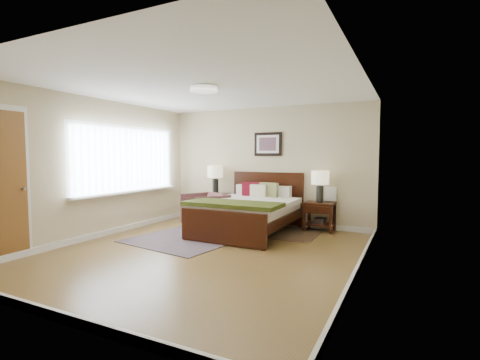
{
  "coord_description": "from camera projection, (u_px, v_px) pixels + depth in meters",
  "views": [
    {
      "loc": [
        2.8,
        -4.45,
        1.47
      ],
      "look_at": [
        0.11,
        0.98,
        1.05
      ],
      "focal_mm": 26.0,
      "sensor_mm": 36.0,
      "label": 1
    }
  ],
  "objects": [
    {
      "name": "armchair",
      "position": [
        205.0,
        211.0,
        7.05
      ],
      "size": [
        1.06,
        1.07,
        0.72
      ],
      "primitive_type": "imported",
      "rotation": [
        0.0,
        0.0,
        -0.51
      ],
      "color": "brown",
      "rests_on": "ground"
    },
    {
      "name": "ceil_fixture",
      "position": [
        204.0,
        89.0,
        5.15
      ],
      "size": [
        0.44,
        0.44,
        0.08
      ],
      "color": "white",
      "rests_on": "ceiling"
    },
    {
      "name": "lamp_left",
      "position": [
        215.0,
        174.0,
        7.78
      ],
      "size": [
        0.34,
        0.34,
        0.61
      ],
      "color": "black",
      "rests_on": "nightstand_left"
    },
    {
      "name": "ceiling",
      "position": [
        204.0,
        86.0,
        5.14
      ],
      "size": [
        4.5,
        5.0,
        0.02
      ],
      "primitive_type": "cube",
      "color": "white",
      "rests_on": "back_wall"
    },
    {
      "name": "nightstand_right",
      "position": [
        319.0,
        213.0,
        6.77
      ],
      "size": [
        0.57,
        0.43,
        0.57
      ],
      "color": "black",
      "rests_on": "ground"
    },
    {
      "name": "back_wall",
      "position": [
        266.0,
        166.0,
        7.47
      ],
      "size": [
        4.5,
        0.04,
        2.5
      ],
      "primitive_type": "cube",
      "color": "#BFB08B",
      "rests_on": "ground"
    },
    {
      "name": "floor",
      "position": [
        205.0,
        252.0,
        5.32
      ],
      "size": [
        5.0,
        5.0,
        0.0
      ],
      "primitive_type": "plane",
      "color": "brown",
      "rests_on": "ground"
    },
    {
      "name": "nightstand_left",
      "position": [
        215.0,
        199.0,
        7.8
      ],
      "size": [
        0.53,
        0.48,
        0.63
      ],
      "color": "black",
      "rests_on": "ground"
    },
    {
      "name": "bed",
      "position": [
        248.0,
        206.0,
        6.6
      ],
      "size": [
        1.7,
        2.05,
        1.1
      ],
      "color": "black",
      "rests_on": "ground"
    },
    {
      "name": "lamp_right",
      "position": [
        320.0,
        180.0,
        6.74
      ],
      "size": [
        0.34,
        0.34,
        0.61
      ],
      "color": "black",
      "rests_on": "nightstand_right"
    },
    {
      "name": "front_wall",
      "position": [
        50.0,
        182.0,
        3.0
      ],
      "size": [
        4.5,
        0.04,
        2.5
      ],
      "primitive_type": "cube",
      "color": "#BFB08B",
      "rests_on": "ground"
    },
    {
      "name": "rug_navy",
      "position": [
        297.0,
        234.0,
        6.53
      ],
      "size": [
        0.81,
        1.2,
        0.01
      ],
      "primitive_type": "cube",
      "rotation": [
        0.0,
        0.0,
        -0.01
      ],
      "color": "black",
      "rests_on": "ground"
    },
    {
      "name": "right_wall",
      "position": [
        361.0,
        174.0,
        4.24
      ],
      "size": [
        0.04,
        5.0,
        2.5
      ],
      "primitive_type": "cube",
      "color": "#BFB08B",
      "rests_on": "ground"
    },
    {
      "name": "left_wall",
      "position": [
        98.0,
        168.0,
        6.23
      ],
      "size": [
        0.04,
        5.0,
        2.5
      ],
      "primitive_type": "cube",
      "color": "#BFB08B",
      "rests_on": "ground"
    },
    {
      "name": "rug_persian",
      "position": [
        200.0,
        235.0,
        6.45
      ],
      "size": [
        2.07,
        2.67,
        0.01
      ],
      "primitive_type": "cube",
      "rotation": [
        0.0,
        0.0,
        -0.15
      ],
      "color": "#0C1E3C",
      "rests_on": "ground"
    },
    {
      "name": "wall_art",
      "position": [
        268.0,
        144.0,
        7.39
      ],
      "size": [
        0.62,
        0.05,
        0.5
      ],
      "color": "black",
      "rests_on": "back_wall"
    },
    {
      "name": "window",
      "position": [
        128.0,
        161.0,
        6.82
      ],
      "size": [
        0.11,
        2.72,
        1.32
      ],
      "color": "silver",
      "rests_on": "left_wall"
    }
  ]
}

